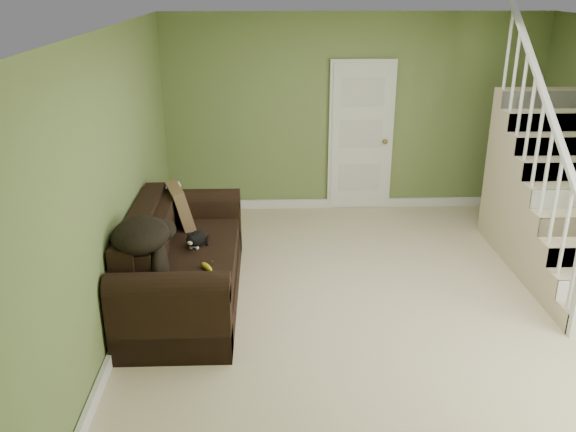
{
  "coord_description": "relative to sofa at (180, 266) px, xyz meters",
  "views": [
    {
      "loc": [
        -1.16,
        -5.21,
        2.99
      ],
      "look_at": [
        -0.96,
        0.41,
        0.78
      ],
      "focal_mm": 38.0,
      "sensor_mm": 36.0,
      "label": 1
    }
  ],
  "objects": [
    {
      "name": "throw_pillow",
      "position": [
        -0.06,
        0.71,
        0.35
      ],
      "size": [
        0.37,
        0.53,
        0.5
      ],
      "primitive_type": "cube",
      "rotation": [
        0.0,
        -0.24,
        0.32
      ],
      "color": "#513920",
      "rests_on": "sofa"
    },
    {
      "name": "side_table",
      "position": [
        -0.22,
        1.18,
        -0.04
      ],
      "size": [
        0.56,
        0.56,
        0.84
      ],
      "rotation": [
        0.0,
        0.0,
        -0.11
      ],
      "color": "black",
      "rests_on": "floor"
    },
    {
      "name": "banana",
      "position": [
        0.3,
        -0.39,
        0.17
      ],
      "size": [
        0.15,
        0.19,
        0.05
      ],
      "primitive_type": "ellipsoid",
      "rotation": [
        0.0,
        0.0,
        0.55
      ],
      "color": "yellow",
      "rests_on": "sofa"
    },
    {
      "name": "wall_back",
      "position": [
        2.02,
        2.54,
        0.95
      ],
      "size": [
        5.0,
        0.04,
        2.6
      ],
      "primitive_type": "cube",
      "color": "olive",
      "rests_on": "floor"
    },
    {
      "name": "wall_front",
      "position": [
        2.02,
        -2.96,
        0.95
      ],
      "size": [
        5.0,
        0.04,
        2.6
      ],
      "primitive_type": "cube",
      "color": "olive",
      "rests_on": "floor"
    },
    {
      "name": "cat",
      "position": [
        0.16,
        0.13,
        0.23
      ],
      "size": [
        0.22,
        0.42,
        0.2
      ],
      "rotation": [
        0.0,
        0.0,
        -0.24
      ],
      "color": "black",
      "rests_on": "sofa"
    },
    {
      "name": "throw_blanket",
      "position": [
        -0.22,
        -0.63,
        0.6
      ],
      "size": [
        0.61,
        0.72,
        0.26
      ],
      "primitive_type": "ellipsoid",
      "rotation": [
        0.0,
        0.0,
        -0.24
      ],
      "color": "black",
      "rests_on": "sofa"
    },
    {
      "name": "wall_left",
      "position": [
        -0.48,
        -0.21,
        0.95
      ],
      "size": [
        0.04,
        5.5,
        2.6
      ],
      "primitive_type": "cube",
      "color": "olive",
      "rests_on": "floor"
    },
    {
      "name": "baseboard_back",
      "position": [
        2.02,
        2.51,
        -0.29
      ],
      "size": [
        5.0,
        0.04,
        0.12
      ],
      "primitive_type": "cube",
      "color": "white",
      "rests_on": "floor"
    },
    {
      "name": "floor",
      "position": [
        2.02,
        -0.21,
        -0.35
      ],
      "size": [
        5.0,
        5.5,
        0.01
      ],
      "primitive_type": "cube",
      "color": "#C0B08B",
      "rests_on": "ground"
    },
    {
      "name": "door",
      "position": [
        2.12,
        2.5,
        0.66
      ],
      "size": [
        0.86,
        0.12,
        2.02
      ],
      "color": "white",
      "rests_on": "floor"
    },
    {
      "name": "staircase",
      "position": [
        4.02,
        0.76,
        0.29
      ],
      "size": [
        1.0,
        2.51,
        2.82
      ],
      "color": "#C0B08B",
      "rests_on": "floor"
    },
    {
      "name": "baseboard_left",
      "position": [
        -0.45,
        -0.21,
        -0.29
      ],
      "size": [
        0.04,
        5.5,
        0.12
      ],
      "primitive_type": "cube",
      "color": "white",
      "rests_on": "floor"
    },
    {
      "name": "ceiling",
      "position": [
        2.02,
        -0.21,
        2.25
      ],
      "size": [
        5.0,
        5.5,
        0.01
      ],
      "primitive_type": "cube",
      "color": "white",
      "rests_on": "wall_back"
    },
    {
      "name": "sofa",
      "position": [
        0.0,
        0.0,
        0.0
      ],
      "size": [
        1.0,
        2.33,
        0.92
      ],
      "color": "black",
      "rests_on": "floor"
    }
  ]
}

